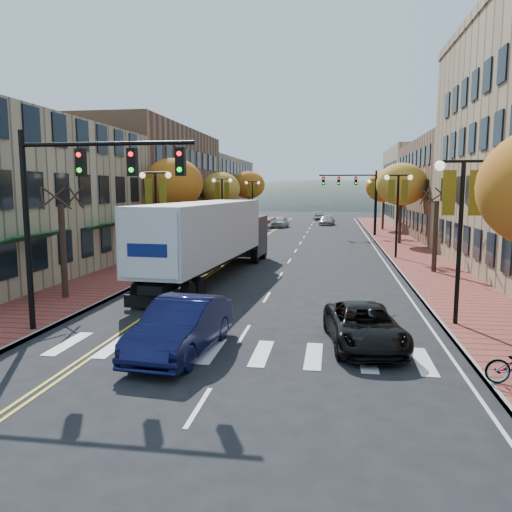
% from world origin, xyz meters
% --- Properties ---
extents(ground, '(200.00, 200.00, 0.00)m').
position_xyz_m(ground, '(0.00, 0.00, 0.00)').
color(ground, black).
rests_on(ground, ground).
extents(sidewalk_left, '(4.00, 85.00, 0.15)m').
position_xyz_m(sidewalk_left, '(-9.00, 32.50, 0.07)').
color(sidewalk_left, brown).
rests_on(sidewalk_left, ground).
extents(sidewalk_right, '(4.00, 85.00, 0.15)m').
position_xyz_m(sidewalk_right, '(9.00, 32.50, 0.07)').
color(sidewalk_right, brown).
rests_on(sidewalk_right, ground).
extents(building_left_mid, '(12.00, 24.00, 11.00)m').
position_xyz_m(building_left_mid, '(-17.00, 36.00, 5.50)').
color(building_left_mid, brown).
rests_on(building_left_mid, ground).
extents(building_left_far, '(12.00, 26.00, 9.50)m').
position_xyz_m(building_left_far, '(-17.00, 61.00, 4.75)').
color(building_left_far, '#9E8966').
rests_on(building_left_far, ground).
extents(building_right_mid, '(15.00, 24.00, 10.00)m').
position_xyz_m(building_right_mid, '(18.50, 42.00, 5.00)').
color(building_right_mid, brown).
rests_on(building_right_mid, ground).
extents(building_right_far, '(15.00, 20.00, 11.00)m').
position_xyz_m(building_right_far, '(18.50, 64.00, 5.50)').
color(building_right_far, '#9E8966').
rests_on(building_right_far, ground).
extents(tree_left_a, '(0.28, 0.28, 4.20)m').
position_xyz_m(tree_left_a, '(-9.00, 8.00, 2.25)').
color(tree_left_a, '#382619').
rests_on(tree_left_a, sidewalk_left).
extents(tree_left_b, '(4.48, 4.48, 7.21)m').
position_xyz_m(tree_left_b, '(-9.00, 24.00, 5.45)').
color(tree_left_b, '#382619').
rests_on(tree_left_b, sidewalk_left).
extents(tree_left_c, '(4.16, 4.16, 6.69)m').
position_xyz_m(tree_left_c, '(-9.00, 40.00, 5.05)').
color(tree_left_c, '#382619').
rests_on(tree_left_c, sidewalk_left).
extents(tree_left_d, '(4.61, 4.61, 7.42)m').
position_xyz_m(tree_left_d, '(-9.00, 58.00, 5.60)').
color(tree_left_d, '#382619').
rests_on(tree_left_d, sidewalk_left).
extents(tree_right_b, '(0.28, 0.28, 4.20)m').
position_xyz_m(tree_right_b, '(9.00, 18.00, 2.25)').
color(tree_right_b, '#382619').
rests_on(tree_right_b, sidewalk_right).
extents(tree_right_c, '(4.48, 4.48, 7.21)m').
position_xyz_m(tree_right_c, '(9.00, 34.00, 5.45)').
color(tree_right_c, '#382619').
rests_on(tree_right_c, sidewalk_right).
extents(tree_right_d, '(4.35, 4.35, 7.00)m').
position_xyz_m(tree_right_d, '(9.00, 50.00, 5.29)').
color(tree_right_d, '#382619').
rests_on(tree_right_d, sidewalk_right).
extents(lamp_left_b, '(1.96, 0.36, 6.05)m').
position_xyz_m(lamp_left_b, '(-7.50, 16.00, 4.29)').
color(lamp_left_b, black).
rests_on(lamp_left_b, ground).
extents(lamp_left_c, '(1.96, 0.36, 6.05)m').
position_xyz_m(lamp_left_c, '(-7.50, 34.00, 4.29)').
color(lamp_left_c, black).
rests_on(lamp_left_c, ground).
extents(lamp_left_d, '(1.96, 0.36, 6.05)m').
position_xyz_m(lamp_left_d, '(-7.50, 52.00, 4.29)').
color(lamp_left_d, black).
rests_on(lamp_left_d, ground).
extents(lamp_right_a, '(1.96, 0.36, 6.05)m').
position_xyz_m(lamp_right_a, '(7.50, 6.00, 4.29)').
color(lamp_right_a, black).
rests_on(lamp_right_a, ground).
extents(lamp_right_b, '(1.96, 0.36, 6.05)m').
position_xyz_m(lamp_right_b, '(7.50, 24.00, 4.29)').
color(lamp_right_b, black).
rests_on(lamp_right_b, ground).
extents(lamp_right_c, '(1.96, 0.36, 6.05)m').
position_xyz_m(lamp_right_c, '(7.50, 42.00, 4.29)').
color(lamp_right_c, black).
rests_on(lamp_right_c, ground).
extents(traffic_mast_near, '(6.10, 0.35, 7.00)m').
position_xyz_m(traffic_mast_near, '(-5.48, 3.00, 4.92)').
color(traffic_mast_near, black).
rests_on(traffic_mast_near, ground).
extents(traffic_mast_far, '(6.10, 0.34, 7.00)m').
position_xyz_m(traffic_mast_far, '(5.48, 42.00, 4.92)').
color(traffic_mast_far, black).
rests_on(traffic_mast_far, ground).
extents(semi_truck, '(3.99, 17.46, 4.33)m').
position_xyz_m(semi_truck, '(-3.73, 14.68, 2.53)').
color(semi_truck, black).
rests_on(semi_truck, ground).
extents(navy_sedan, '(2.25, 5.27, 1.69)m').
position_xyz_m(navy_sedan, '(-1.55, 1.68, 0.84)').
color(navy_sedan, '#0D0F34').
rests_on(navy_sedan, ground).
extents(black_suv, '(2.80, 5.01, 1.32)m').
position_xyz_m(black_suv, '(4.06, 3.25, 0.66)').
color(black_suv, black).
rests_on(black_suv, ground).
extents(car_far_white, '(2.30, 4.50, 1.47)m').
position_xyz_m(car_far_white, '(-3.92, 53.04, 0.73)').
color(car_far_white, silver).
rests_on(car_far_white, ground).
extents(car_far_silver, '(2.38, 4.74, 1.32)m').
position_xyz_m(car_far_silver, '(2.12, 58.46, 0.66)').
color(car_far_silver, '#A5A4AB').
rests_on(car_far_silver, ground).
extents(car_far_oncoming, '(2.01, 4.34, 1.38)m').
position_xyz_m(car_far_oncoming, '(0.50, 70.45, 0.69)').
color(car_far_oncoming, '#ADACB4').
rests_on(car_far_oncoming, ground).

